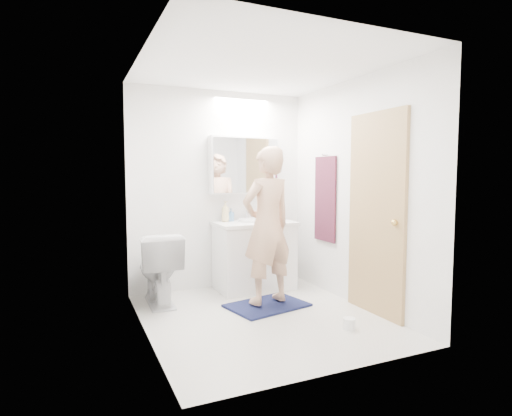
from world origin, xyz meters
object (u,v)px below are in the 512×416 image
toilet (159,268)px  person (267,225)px  soap_bottle_a (225,212)px  soap_bottle_b (231,215)px  medicine_cabinet (244,165)px  toothbrush_cup (268,216)px  vanity_cabinet (254,257)px  toilet_paper_roll (349,324)px

toilet → person: 1.26m
soap_bottle_a → soap_bottle_b: bearing=19.5°
medicine_cabinet → soap_bottle_b: (-0.19, -0.03, -0.60)m
toilet → person: (1.02, -0.57, 0.47)m
medicine_cabinet → toothbrush_cup: bearing=-9.2°
toilet → toothbrush_cup: bearing=-167.5°
vanity_cabinet → toothbrush_cup: 0.57m
person → toilet_paper_roll: size_ratio=14.80×
toilet → vanity_cabinet: bearing=-172.8°
toilet_paper_roll → soap_bottle_a: bearing=108.0°
medicine_cabinet → person: bearing=-97.0°
vanity_cabinet → person: bearing=-102.6°
person → soap_bottle_a: size_ratio=6.58×
medicine_cabinet → toilet_paper_roll: size_ratio=8.00×
medicine_cabinet → soap_bottle_a: medicine_cabinet is taller
vanity_cabinet → toilet_paper_roll: bearing=-81.1°
soap_bottle_a → soap_bottle_b: size_ratio=1.59×
toothbrush_cup → soap_bottle_a: bearing=-179.0°
toilet → toothbrush_cup: size_ratio=7.86×
soap_bottle_a → toilet_paper_roll: (0.56, -1.72, -0.89)m
toilet → toilet_paper_roll: (1.42, -1.45, -0.34)m
person → vanity_cabinet: bearing=-114.5°
soap_bottle_a → medicine_cabinet: bearing=12.5°
toilet → medicine_cabinet: bearing=-162.3°
medicine_cabinet → soap_bottle_a: bearing=-167.5°
soap_bottle_a → vanity_cabinet: bearing=-25.6°
medicine_cabinet → soap_bottle_b: size_ratio=5.65×
soap_bottle_a → toothbrush_cup: soap_bottle_a is taller
vanity_cabinet → person: person is taller
toilet_paper_roll → soap_bottle_b: bearing=105.2°
toilet → soap_bottle_b: (0.94, 0.30, 0.51)m
soap_bottle_a → soap_bottle_b: 0.10m
toilet → soap_bottle_b: 1.11m
person → soap_bottle_a: 0.86m
toilet_paper_roll → toilet: bearing=134.3°
medicine_cabinet → toilet_paper_roll: bearing=-80.8°
toilet → toilet_paper_roll: size_ratio=7.10×
vanity_cabinet → person: size_ratio=0.55×
vanity_cabinet → toilet_paper_roll: vanity_cabinet is taller
vanity_cabinet → person: (-0.15, -0.69, 0.47)m
vanity_cabinet → medicine_cabinet: size_ratio=1.02×
person → toothbrush_cup: person is taller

